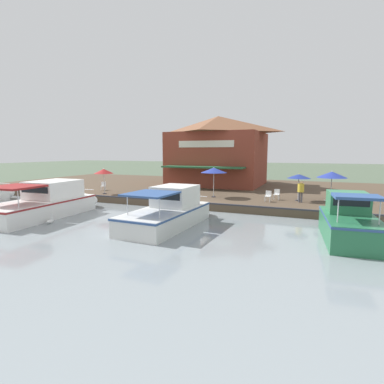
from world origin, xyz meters
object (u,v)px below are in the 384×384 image
Objects in this scene: patio_umbrella_far_corner at (299,176)px; motorboat_second_along at (347,221)px; cafe_chair_under_first_umbrella at (103,185)px; cafe_chair_facing_river at (277,194)px; waterfront_restaurant at (218,150)px; motorboat_nearest_quay at (173,211)px; motorboat_far_downstream at (50,202)px; patio_umbrella_by_entrance at (332,175)px; person_mid_patio at (301,189)px; cafe_chair_back_row_seat at (268,196)px; tree_behind_restaurant at (217,145)px; patio_umbrella_back_row at (104,171)px; patio_umbrella_near_quay_edge at (214,170)px; cafe_chair_beside_entrance at (360,197)px; swan at (50,221)px.

patio_umbrella_far_corner is 8.69m from motorboat_second_along.
cafe_chair_facing_river is at bearing 91.47° from cafe_chair_under_first_umbrella.
waterfront_restaurant is 1.33× the size of motorboat_nearest_quay.
motorboat_nearest_quay is (-0.89, 9.11, -0.06)m from motorboat_far_downstream.
motorboat_nearest_quay is (8.81, -6.71, -1.66)m from patio_umbrella_far_corner.
person_mid_patio is (2.00, -2.18, -1.02)m from patio_umbrella_by_entrance.
cafe_chair_back_row_seat is (10.52, 7.49, -3.59)m from waterfront_restaurant.
cafe_chair_under_first_umbrella is 17.05m from tree_behind_restaurant.
patio_umbrella_back_row is at bearing -83.67° from person_mid_patio.
patio_umbrella_near_quay_edge is 1.54× the size of person_mid_patio.
cafe_chair_facing_river is 1.00× the size of cafe_chair_under_first_umbrella.
motorboat_nearest_quay is (17.97, 2.90, -3.77)m from waterfront_restaurant.
cafe_chair_facing_river is 10.09m from motorboat_nearest_quay.
patio_umbrella_far_corner is at bearing 46.39° from waterfront_restaurant.
patio_umbrella_far_corner is (9.16, 9.62, -2.12)m from waterfront_restaurant.
cafe_chair_facing_river is at bearing 149.76° from motorboat_nearest_quay.
cafe_chair_beside_entrance is (8.35, 14.04, -3.59)m from waterfront_restaurant.
patio_umbrella_back_row is 2.77× the size of cafe_chair_beside_entrance.
tree_behind_restaurant is at bearing -145.79° from cafe_chair_facing_river.
person_mid_patio is at bearing 44.70° from waterfront_restaurant.
waterfront_restaurant is at bearing -144.10° from motorboat_second_along.
patio_umbrella_back_row is 21.56m from cafe_chair_beside_entrance.
patio_umbrella_by_entrance reaches higher than swan.
cafe_chair_facing_river is at bearing 124.09° from motorboat_far_downstream.
person_mid_patio reaches higher than cafe_chair_facing_river.
waterfront_restaurant is 15.52× the size of swan.
patio_umbrella_by_entrance is (7.94, 12.01, -2.00)m from waterfront_restaurant.
waterfront_restaurant is 12.59× the size of cafe_chair_under_first_umbrella.
cafe_chair_facing_river is 1.23× the size of swan.
motorboat_far_downstream reaches higher than cafe_chair_beside_entrance.
patio_umbrella_by_entrance is 0.36× the size of tree_behind_restaurant.
swan is at bearing -77.80° from motorboat_second_along.
patio_umbrella_by_entrance is 9.41m from patio_umbrella_near_quay_edge.
patio_umbrella_near_quay_edge is at bearing 134.87° from motorboat_far_downstream.
patio_umbrella_by_entrance is at bearing 101.45° from patio_umbrella_back_row.
motorboat_far_downstream is at bearing -45.13° from patio_umbrella_near_quay_edge.
swan is at bearing -32.35° from patio_umbrella_near_quay_edge.
cafe_chair_beside_entrance is at bearing 49.62° from tree_behind_restaurant.
motorboat_second_along is at bearing 74.67° from patio_umbrella_back_row.
patio_umbrella_back_row is 1.41× the size of person_mid_patio.
waterfront_restaurant reaches higher than patio_umbrella_back_row.
patio_umbrella_back_row reaches higher than motorboat_second_along.
patio_umbrella_back_row reaches higher than patio_umbrella_far_corner.
person_mid_patio reaches higher than swan.
patio_umbrella_by_entrance is 0.26× the size of motorboat_far_downstream.
patio_umbrella_back_row is at bearing -80.97° from patio_umbrella_far_corner.
cafe_chair_facing_river and cafe_chair_under_first_umbrella have the same top height.
patio_umbrella_far_corner is 18.14m from swan.
patio_umbrella_near_quay_edge is 11.98m from cafe_chair_under_first_umbrella.
motorboat_second_along is at bearing 29.39° from cafe_chair_facing_river.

